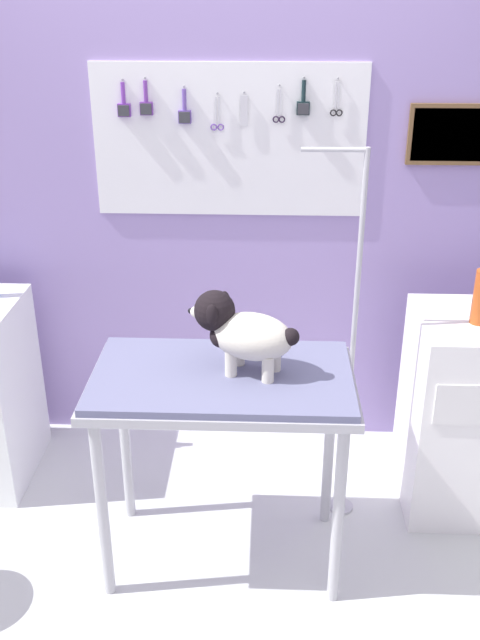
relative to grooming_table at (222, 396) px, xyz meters
name	(u,v)px	position (x,y,z in m)	size (l,w,h in m)	color
ground	(197,615)	(-0.09, -0.32, -0.79)	(4.40, 4.00, 0.04)	silver
rear_wall_panel	(217,218)	(-0.08, 0.96, 0.40)	(4.00, 0.11, 2.30)	#9B84C3
grooming_table	(222,396)	(0.00, 0.00, 0.00)	(0.99, 0.58, 0.86)	#B7B7BC
grooming_arm	(350,360)	(0.51, 0.31, 0.00)	(0.30, 0.11, 1.63)	#B7B7BC
dog	(241,331)	(0.07, 0.02, 0.26)	(0.41, 0.27, 0.31)	silver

